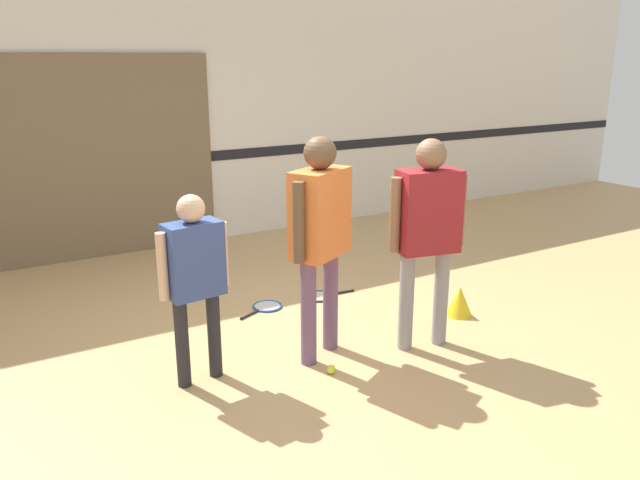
{
  "coord_description": "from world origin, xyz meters",
  "views": [
    {
      "loc": [
        -2.03,
        -3.78,
        2.18
      ],
      "look_at": [
        0.14,
        -0.09,
        0.91
      ],
      "focal_mm": 35.0,
      "sensor_mm": 36.0,
      "label": 1
    }
  ],
  "objects_px": {
    "tennis_ball_near_instructor": "(331,369)",
    "tennis_ball_by_spare_racket": "(329,282)",
    "person_student_right": "(428,222)",
    "training_cone": "(459,301)",
    "person_student_left": "(194,269)",
    "racket_second_spare": "(266,307)",
    "person_instructor": "(320,225)",
    "racket_spare_on_floor": "(321,296)"
  },
  "relations": [
    {
      "from": "racket_spare_on_floor",
      "to": "tennis_ball_near_instructor",
      "type": "distance_m",
      "value": 1.47
    },
    {
      "from": "person_student_right",
      "to": "racket_second_spare",
      "type": "bearing_deg",
      "value": -48.38
    },
    {
      "from": "tennis_ball_near_instructor",
      "to": "tennis_ball_by_spare_racket",
      "type": "bearing_deg",
      "value": 59.26
    },
    {
      "from": "tennis_ball_by_spare_racket",
      "to": "training_cone",
      "type": "height_order",
      "value": "training_cone"
    },
    {
      "from": "person_instructor",
      "to": "tennis_ball_by_spare_racket",
      "type": "xyz_separation_m",
      "value": [
        0.83,
        1.24,
        -0.99
      ]
    },
    {
      "from": "racket_spare_on_floor",
      "to": "training_cone",
      "type": "distance_m",
      "value": 1.29
    },
    {
      "from": "tennis_ball_near_instructor",
      "to": "person_student_left",
      "type": "bearing_deg",
      "value": 155.32
    },
    {
      "from": "person_student_left",
      "to": "training_cone",
      "type": "xyz_separation_m",
      "value": [
        2.34,
        -0.06,
        -0.69
      ]
    },
    {
      "from": "racket_spare_on_floor",
      "to": "tennis_ball_by_spare_racket",
      "type": "distance_m",
      "value": 0.33
    },
    {
      "from": "person_instructor",
      "to": "tennis_ball_near_instructor",
      "type": "distance_m",
      "value": 1.03
    },
    {
      "from": "training_cone",
      "to": "racket_spare_on_floor",
      "type": "bearing_deg",
      "value": 130.09
    },
    {
      "from": "person_student_left",
      "to": "tennis_ball_by_spare_racket",
      "type": "relative_size",
      "value": 20.1
    },
    {
      "from": "racket_second_spare",
      "to": "training_cone",
      "type": "bearing_deg",
      "value": 120.18
    },
    {
      "from": "person_instructor",
      "to": "person_student_left",
      "type": "distance_m",
      "value": 0.94
    },
    {
      "from": "person_instructor",
      "to": "tennis_ball_near_instructor",
      "type": "relative_size",
      "value": 25.02
    },
    {
      "from": "tennis_ball_near_instructor",
      "to": "tennis_ball_by_spare_racket",
      "type": "xyz_separation_m",
      "value": [
        0.91,
        1.53,
        0.0
      ]
    },
    {
      "from": "person_student_right",
      "to": "racket_spare_on_floor",
      "type": "relative_size",
      "value": 3.07
    },
    {
      "from": "tennis_ball_near_instructor",
      "to": "racket_second_spare",
      "type": "bearing_deg",
      "value": 84.79
    },
    {
      "from": "person_instructor",
      "to": "person_student_left",
      "type": "relative_size",
      "value": 1.24
    },
    {
      "from": "racket_spare_on_floor",
      "to": "tennis_ball_near_instructor",
      "type": "bearing_deg",
      "value": -111.58
    },
    {
      "from": "tennis_ball_near_instructor",
      "to": "tennis_ball_by_spare_racket",
      "type": "distance_m",
      "value": 1.79
    },
    {
      "from": "person_student_right",
      "to": "tennis_ball_near_instructor",
      "type": "bearing_deg",
      "value": 14.44
    },
    {
      "from": "person_instructor",
      "to": "training_cone",
      "type": "bearing_deg",
      "value": -26.23
    },
    {
      "from": "person_student_left",
      "to": "racket_second_spare",
      "type": "xyz_separation_m",
      "value": [
        0.96,
        0.94,
        -0.81
      ]
    },
    {
      "from": "person_student_right",
      "to": "training_cone",
      "type": "bearing_deg",
      "value": -143.27
    },
    {
      "from": "racket_second_spare",
      "to": "tennis_ball_near_instructor",
      "type": "xyz_separation_m",
      "value": [
        -0.12,
        -1.33,
        0.02
      ]
    },
    {
      "from": "person_instructor",
      "to": "racket_spare_on_floor",
      "type": "bearing_deg",
      "value": 31.6
    },
    {
      "from": "person_instructor",
      "to": "racket_spare_on_floor",
      "type": "distance_m",
      "value": 1.55
    },
    {
      "from": "person_instructor",
      "to": "racket_second_spare",
      "type": "xyz_separation_m",
      "value": [
        0.04,
        1.04,
        -1.01
      ]
    },
    {
      "from": "person_instructor",
      "to": "person_student_left",
      "type": "height_order",
      "value": "person_instructor"
    },
    {
      "from": "tennis_ball_by_spare_racket",
      "to": "racket_second_spare",
      "type": "bearing_deg",
      "value": -165.35
    },
    {
      "from": "tennis_ball_by_spare_racket",
      "to": "training_cone",
      "type": "relative_size",
      "value": 0.25
    },
    {
      "from": "person_student_right",
      "to": "tennis_ball_by_spare_racket",
      "type": "bearing_deg",
      "value": -80.09
    },
    {
      "from": "person_student_left",
      "to": "tennis_ball_near_instructor",
      "type": "relative_size",
      "value": 20.1
    },
    {
      "from": "tennis_ball_near_instructor",
      "to": "tennis_ball_by_spare_racket",
      "type": "height_order",
      "value": "same"
    },
    {
      "from": "person_instructor",
      "to": "racket_spare_on_floor",
      "type": "relative_size",
      "value": 3.14
    },
    {
      "from": "training_cone",
      "to": "person_student_right",
      "type": "bearing_deg",
      "value": -155.72
    },
    {
      "from": "person_student_right",
      "to": "racket_second_spare",
      "type": "relative_size",
      "value": 3.18
    },
    {
      "from": "person_instructor",
      "to": "person_student_left",
      "type": "bearing_deg",
      "value": 146.62
    },
    {
      "from": "training_cone",
      "to": "tennis_ball_near_instructor",
      "type": "bearing_deg",
      "value": -167.75
    },
    {
      "from": "training_cone",
      "to": "person_student_left",
      "type": "bearing_deg",
      "value": 178.61
    },
    {
      "from": "racket_spare_on_floor",
      "to": "tennis_ball_by_spare_racket",
      "type": "xyz_separation_m",
      "value": [
        0.23,
        0.23,
        0.02
      ]
    }
  ]
}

